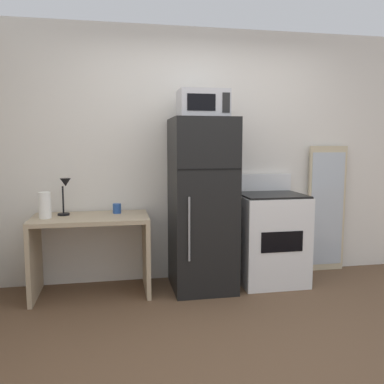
{
  "coord_description": "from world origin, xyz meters",
  "views": [
    {
      "loc": [
        -0.93,
        -2.5,
        1.43
      ],
      "look_at": [
        -0.25,
        1.1,
        0.99
      ],
      "focal_mm": 37.75,
      "sensor_mm": 36.0,
      "label": 1
    }
  ],
  "objects_px": {
    "refrigerator": "(202,205)",
    "desk": "(91,241)",
    "coffee_mug": "(117,208)",
    "leaning_mirror": "(326,209)",
    "desk_lamp": "(65,190)",
    "microwave": "(203,104)",
    "paper_towel_roll": "(45,205)",
    "oven_range": "(270,237)"
  },
  "relations": [
    {
      "from": "paper_towel_roll",
      "to": "microwave",
      "type": "relative_size",
      "value": 0.52
    },
    {
      "from": "desk_lamp",
      "to": "coffee_mug",
      "type": "relative_size",
      "value": 3.72
    },
    {
      "from": "microwave",
      "to": "leaning_mirror",
      "type": "xyz_separation_m",
      "value": [
        1.48,
        0.3,
        -1.1
      ]
    },
    {
      "from": "oven_range",
      "to": "refrigerator",
      "type": "bearing_deg",
      "value": -177.84
    },
    {
      "from": "leaning_mirror",
      "to": "refrigerator",
      "type": "bearing_deg",
      "value": -169.23
    },
    {
      "from": "desk",
      "to": "coffee_mug",
      "type": "xyz_separation_m",
      "value": [
        0.25,
        0.11,
        0.28
      ]
    },
    {
      "from": "paper_towel_roll",
      "to": "desk",
      "type": "bearing_deg",
      "value": 3.64
    },
    {
      "from": "coffee_mug",
      "to": "oven_range",
      "type": "bearing_deg",
      "value": -4.29
    },
    {
      "from": "desk_lamp",
      "to": "leaning_mirror",
      "type": "distance_m",
      "value": 2.8
    },
    {
      "from": "coffee_mug",
      "to": "refrigerator",
      "type": "distance_m",
      "value": 0.83
    },
    {
      "from": "paper_towel_roll",
      "to": "desk_lamp",
      "type": "bearing_deg",
      "value": 33.74
    },
    {
      "from": "oven_range",
      "to": "coffee_mug",
      "type": "bearing_deg",
      "value": 175.71
    },
    {
      "from": "refrigerator",
      "to": "paper_towel_roll",
      "type": "bearing_deg",
      "value": 179.88
    },
    {
      "from": "desk",
      "to": "paper_towel_roll",
      "type": "xyz_separation_m",
      "value": [
        -0.4,
        -0.03,
        0.35
      ]
    },
    {
      "from": "coffee_mug",
      "to": "leaning_mirror",
      "type": "relative_size",
      "value": 0.07
    },
    {
      "from": "desk_lamp",
      "to": "oven_range",
      "type": "height_order",
      "value": "desk_lamp"
    },
    {
      "from": "desk_lamp",
      "to": "coffee_mug",
      "type": "xyz_separation_m",
      "value": [
        0.48,
        0.03,
        -0.19
      ]
    },
    {
      "from": "desk_lamp",
      "to": "oven_range",
      "type": "relative_size",
      "value": 0.32
    },
    {
      "from": "desk_lamp",
      "to": "desk",
      "type": "bearing_deg",
      "value": -20.56
    },
    {
      "from": "coffee_mug",
      "to": "paper_towel_roll",
      "type": "xyz_separation_m",
      "value": [
        -0.65,
        -0.14,
        0.07
      ]
    },
    {
      "from": "desk",
      "to": "leaning_mirror",
      "type": "distance_m",
      "value": 2.57
    },
    {
      "from": "desk_lamp",
      "to": "paper_towel_roll",
      "type": "xyz_separation_m",
      "value": [
        -0.17,
        -0.11,
        -0.12
      ]
    },
    {
      "from": "coffee_mug",
      "to": "paper_towel_roll",
      "type": "bearing_deg",
      "value": -167.78
    },
    {
      "from": "desk_lamp",
      "to": "paper_towel_roll",
      "type": "height_order",
      "value": "desk_lamp"
    },
    {
      "from": "leaning_mirror",
      "to": "desk_lamp",
      "type": "bearing_deg",
      "value": -176.56
    },
    {
      "from": "coffee_mug",
      "to": "microwave",
      "type": "height_order",
      "value": "microwave"
    },
    {
      "from": "desk",
      "to": "desk_lamp",
      "type": "xyz_separation_m",
      "value": [
        -0.23,
        0.09,
        0.47
      ]
    },
    {
      "from": "microwave",
      "to": "paper_towel_roll",
      "type": "bearing_deg",
      "value": 179.05
    },
    {
      "from": "oven_range",
      "to": "paper_towel_roll",
      "type": "bearing_deg",
      "value": -179.37
    },
    {
      "from": "paper_towel_roll",
      "to": "refrigerator",
      "type": "height_order",
      "value": "refrigerator"
    },
    {
      "from": "desk",
      "to": "oven_range",
      "type": "distance_m",
      "value": 1.79
    },
    {
      "from": "desk",
      "to": "coffee_mug",
      "type": "relative_size",
      "value": 11.3
    },
    {
      "from": "paper_towel_roll",
      "to": "microwave",
      "type": "bearing_deg",
      "value": -0.95
    },
    {
      "from": "paper_towel_roll",
      "to": "oven_range",
      "type": "relative_size",
      "value": 0.22
    },
    {
      "from": "refrigerator",
      "to": "microwave",
      "type": "relative_size",
      "value": 3.63
    },
    {
      "from": "coffee_mug",
      "to": "leaning_mirror",
      "type": "bearing_deg",
      "value": 3.47
    },
    {
      "from": "refrigerator",
      "to": "oven_range",
      "type": "distance_m",
      "value": 0.81
    },
    {
      "from": "coffee_mug",
      "to": "desk_lamp",
      "type": "bearing_deg",
      "value": -176.68
    },
    {
      "from": "oven_range",
      "to": "desk_lamp",
      "type": "bearing_deg",
      "value": 177.51
    },
    {
      "from": "refrigerator",
      "to": "desk",
      "type": "bearing_deg",
      "value": 178.47
    },
    {
      "from": "desk",
      "to": "desk_lamp",
      "type": "bearing_deg",
      "value": 159.44
    },
    {
      "from": "coffee_mug",
      "to": "refrigerator",
      "type": "xyz_separation_m",
      "value": [
        0.82,
        -0.14,
        0.04
      ]
    }
  ]
}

